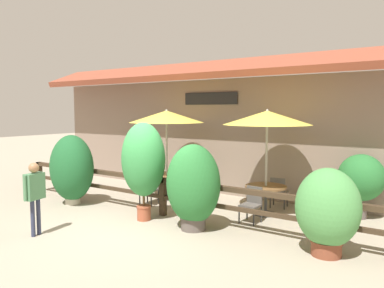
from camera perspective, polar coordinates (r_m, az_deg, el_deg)
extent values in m
plane|color=#9E937F|center=(8.82, -8.78, -12.26)|extent=(60.00, 60.00, 0.00)
cube|color=gray|center=(11.87, 4.99, 1.13)|extent=(14.00, 0.40, 3.60)
cube|color=brown|center=(11.43, 3.71, 11.40)|extent=(14.28, 1.48, 0.70)
cube|color=black|center=(11.84, 2.83, 6.94)|extent=(1.90, 0.04, 0.38)
cube|color=#3D2D1E|center=(9.37, -4.47, -5.53)|extent=(10.40, 0.14, 0.11)
cube|color=#3D2D1E|center=(9.46, -4.46, -8.03)|extent=(10.40, 0.10, 0.09)
cube|color=#3D2D1E|center=(13.22, -22.22, -4.61)|extent=(0.14, 0.14, 0.95)
cube|color=#3D2D1E|center=(9.46, -4.46, -8.03)|extent=(0.14, 0.14, 0.95)
cylinder|color=#B7B2A8|center=(11.10, -3.87, -2.45)|extent=(0.06, 0.06, 2.33)
cone|color=#EAD64C|center=(11.00, -3.91, 4.19)|extent=(2.19, 2.19, 0.35)
sphere|color=#B2ADA3|center=(11.00, -3.92, 5.10)|extent=(0.07, 0.07, 0.07)
cylinder|color=brown|center=(11.17, -3.86, -4.74)|extent=(1.04, 1.04, 0.05)
cylinder|color=#333333|center=(11.24, -3.85, -6.59)|extent=(0.07, 0.07, 0.69)
cylinder|color=#333333|center=(11.31, -3.83, -8.23)|extent=(0.57, 0.57, 0.03)
cube|color=#514C47|center=(10.59, -6.55, -6.98)|extent=(0.47, 0.47, 0.05)
cube|color=#514C47|center=(10.70, -5.99, -5.62)|extent=(0.40, 0.08, 0.40)
cylinder|color=#2D2D2D|center=(10.59, -7.98, -8.20)|extent=(0.04, 0.04, 0.39)
cylinder|color=#2D2D2D|center=(10.38, -6.24, -8.46)|extent=(0.04, 0.04, 0.39)
cylinder|color=#2D2D2D|center=(10.89, -6.81, -7.81)|extent=(0.04, 0.04, 0.39)
cylinder|color=#2D2D2D|center=(10.69, -5.11, -8.04)|extent=(0.04, 0.04, 0.39)
cube|color=#514C47|center=(11.91, -1.66, -5.58)|extent=(0.47, 0.47, 0.05)
cube|color=#514C47|center=(11.71, -2.10, -4.65)|extent=(0.40, 0.09, 0.40)
cylinder|color=#2D2D2D|center=(12.04, -0.42, -6.52)|extent=(0.04, 0.04, 0.39)
cylinder|color=#2D2D2D|center=(12.21, -2.03, -6.36)|extent=(0.04, 0.04, 0.39)
cylinder|color=#2D2D2D|center=(11.71, -1.27, -6.86)|extent=(0.04, 0.04, 0.39)
cylinder|color=#2D2D2D|center=(11.88, -2.90, -6.68)|extent=(0.04, 0.04, 0.39)
cylinder|color=#B7B2A8|center=(9.58, 11.24, -3.76)|extent=(0.06, 0.06, 2.33)
cone|color=#EAD64C|center=(9.47, 11.38, 3.94)|extent=(2.19, 2.19, 0.35)
sphere|color=#B2ADA3|center=(9.46, 11.40, 5.00)|extent=(0.07, 0.07, 0.07)
cylinder|color=brown|center=(9.66, 11.19, -6.40)|extent=(1.04, 1.04, 0.05)
cylinder|color=#333333|center=(9.74, 11.15, -8.53)|extent=(0.07, 0.07, 0.69)
cylinder|color=#333333|center=(9.82, 11.12, -10.39)|extent=(0.57, 0.57, 0.03)
cube|color=#514C47|center=(8.96, 8.89, -9.25)|extent=(0.44, 0.44, 0.05)
cube|color=#514C47|center=(9.07, 9.49, -7.62)|extent=(0.40, 0.06, 0.40)
cylinder|color=#2D2D2D|center=(8.95, 7.19, -10.69)|extent=(0.04, 0.04, 0.39)
cylinder|color=#2D2D2D|center=(8.77, 9.38, -11.05)|extent=(0.04, 0.04, 0.39)
cylinder|color=#2D2D2D|center=(9.27, 8.39, -10.15)|extent=(0.04, 0.04, 0.39)
cylinder|color=#2D2D2D|center=(9.10, 10.52, -10.47)|extent=(0.04, 0.04, 0.39)
cube|color=#514C47|center=(10.49, 13.13, -7.19)|extent=(0.48, 0.48, 0.05)
cube|color=#514C47|center=(10.26, 12.92, -6.18)|extent=(0.40, 0.09, 0.40)
cylinder|color=#2D2D2D|center=(10.68, 14.33, -8.20)|extent=(0.04, 0.04, 0.39)
cylinder|color=#2D2D2D|center=(10.76, 12.33, -8.06)|extent=(0.04, 0.04, 0.39)
cylinder|color=#2D2D2D|center=(10.32, 13.91, -8.66)|extent=(0.04, 0.04, 0.39)
cylinder|color=#2D2D2D|center=(10.40, 11.84, -8.51)|extent=(0.04, 0.04, 0.39)
cylinder|color=brown|center=(7.46, 19.78, -14.67)|extent=(0.54, 0.54, 0.28)
cylinder|color=brown|center=(7.42, 19.81, -13.80)|extent=(0.58, 0.58, 0.04)
ellipsoid|color=#4C934C|center=(7.24, 19.96, -9.07)|extent=(1.15, 1.04, 1.44)
cylinder|color=#9E4C33|center=(9.21, -7.33, -10.36)|extent=(0.33, 0.33, 0.35)
cylinder|color=#9E4C33|center=(9.17, -7.34, -9.43)|extent=(0.35, 0.35, 0.04)
cylinder|color=brown|center=(9.10, -7.36, -7.69)|extent=(0.06, 0.06, 0.53)
ellipsoid|color=#338442|center=(8.95, -7.43, -2.35)|extent=(1.09, 0.98, 1.76)
cylinder|color=#564C47|center=(8.46, 0.18, -11.98)|extent=(0.54, 0.54, 0.28)
cylinder|color=#564C47|center=(8.42, 0.18, -11.19)|extent=(0.59, 0.59, 0.04)
ellipsoid|color=#287033|center=(8.24, 0.19, -6.09)|extent=(1.22, 1.10, 1.75)
cylinder|color=#B7AD99|center=(11.14, -17.71, -8.09)|extent=(0.41, 0.41, 0.25)
cylinder|color=#B7AD99|center=(11.11, -17.73, -7.56)|extent=(0.44, 0.44, 0.04)
ellipsoid|color=#1E5B2D|center=(10.97, -17.84, -3.47)|extent=(1.26, 1.14, 1.84)
cylinder|color=#564C47|center=(10.15, 24.19, -9.50)|extent=(0.32, 0.32, 0.29)
cylinder|color=#564C47|center=(10.12, 24.22, -8.82)|extent=(0.34, 0.34, 0.04)
cylinder|color=brown|center=(10.08, 24.26, -7.77)|extent=(0.06, 0.06, 0.34)
ellipsoid|color=#287033|center=(9.97, 24.38, -4.67)|extent=(1.10, 0.99, 1.14)
cylinder|color=#2D334C|center=(8.70, -22.34, -10.18)|extent=(0.09, 0.09, 0.78)
cylinder|color=#2D334C|center=(8.60, -23.10, -10.38)|extent=(0.09, 0.09, 0.78)
cube|color=#4C7F56|center=(8.50, -22.87, -5.95)|extent=(0.26, 0.45, 0.55)
cylinder|color=#4C7F56|center=(8.66, -21.71, -5.71)|extent=(0.07, 0.07, 0.52)
cylinder|color=#4C7F56|center=(8.34, -24.08, -6.21)|extent=(0.07, 0.07, 0.52)
sphere|color=#9E704C|center=(8.44, -22.97, -3.34)|extent=(0.21, 0.21, 0.21)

